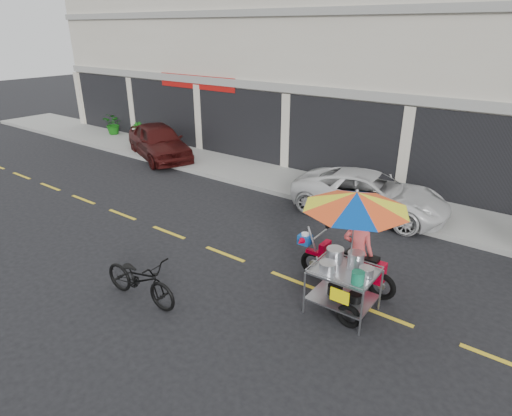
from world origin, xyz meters
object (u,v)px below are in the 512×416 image
Objects in this scene: maroon_sedan at (159,141)px; white_pickup at (370,194)px; food_vendor_rig at (354,231)px; near_bicycle at (140,279)px.

white_pickup is at bearing -68.64° from maroon_sedan.
near_bicycle is at bearing -145.07° from food_vendor_rig.
maroon_sedan is at bearing 155.72° from food_vendor_rig.
maroon_sedan reaches higher than white_pickup.
white_pickup is 1.77× the size of food_vendor_rig.
maroon_sedan is 11.90m from food_vendor_rig.
near_bicycle is at bearing -110.50° from maroon_sedan.
maroon_sedan is 9.44m from white_pickup.
maroon_sedan is at bearing 43.58° from near_bicycle.
food_vendor_rig reaches higher than maroon_sedan.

